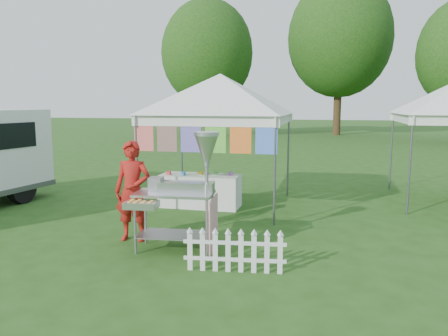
# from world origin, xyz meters

# --- Properties ---
(ground) EXTENTS (120.00, 120.00, 0.00)m
(ground) POSITION_xyz_m (0.00, 0.00, 0.00)
(ground) COLOR #254914
(ground) RESTS_ON ground
(canopy_main) EXTENTS (4.24, 4.24, 3.45)m
(canopy_main) POSITION_xyz_m (0.00, 3.49, 2.99)
(canopy_main) COLOR #59595E
(canopy_main) RESTS_ON ground
(tree_left) EXTENTS (6.40, 6.40, 9.53)m
(tree_left) POSITION_xyz_m (-6.00, 24.00, 5.83)
(tree_left) COLOR #3A2915
(tree_left) RESTS_ON ground
(tree_mid) EXTENTS (7.60, 7.60, 11.52)m
(tree_mid) POSITION_xyz_m (3.00, 28.00, 7.14)
(tree_mid) COLOR #3A2915
(tree_mid) RESTS_ON ground
(donut_cart) EXTENTS (1.37, 1.05, 1.90)m
(donut_cart) POSITION_xyz_m (0.25, 0.26, 1.12)
(donut_cart) COLOR gray
(donut_cart) RESTS_ON ground
(vendor) EXTENTS (0.65, 0.45, 1.72)m
(vendor) POSITION_xyz_m (-0.82, 0.58, 0.86)
(vendor) COLOR #9E1913
(vendor) RESTS_ON ground
(picket_fence) EXTENTS (1.43, 0.20, 0.56)m
(picket_fence) POSITION_xyz_m (1.17, -0.44, 0.29)
(picket_fence) COLOR silver
(picket_fence) RESTS_ON ground
(display_table) EXTENTS (1.80, 0.70, 0.74)m
(display_table) POSITION_xyz_m (-0.41, 3.23, 0.37)
(display_table) COLOR white
(display_table) RESTS_ON ground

